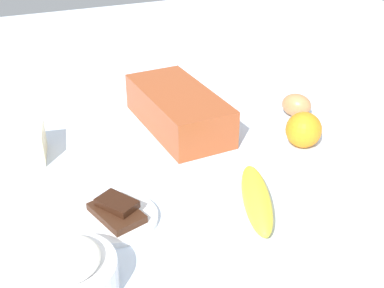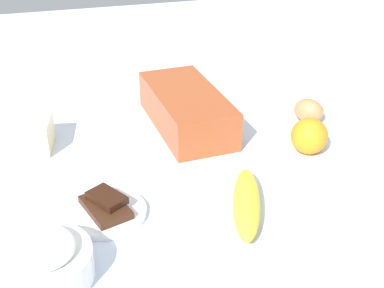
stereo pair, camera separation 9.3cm
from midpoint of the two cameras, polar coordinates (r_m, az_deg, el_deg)
name	(u,v)px [view 1 (the left image)]	position (r m, az deg, el deg)	size (l,w,h in m)	color
ground_plane	(192,167)	(0.95, -2.79, -2.70)	(2.40, 2.40, 0.02)	silver
loaf_pan	(178,109)	(1.06, -4.09, 3.95)	(0.29, 0.15, 0.08)	#9E4723
flour_bowl	(66,272)	(0.70, -17.88, -13.78)	(0.13, 0.13, 0.07)	white
banana	(256,199)	(0.82, 4.11, -6.30)	(0.19, 0.04, 0.04)	yellow
orange_fruit	(304,130)	(1.00, 9.98, 1.53)	(0.07, 0.07, 0.07)	orange
butter_block	(27,143)	(1.01, -20.72, -0.01)	(0.09, 0.06, 0.06)	#F4EDB2
egg_near_butter	(296,105)	(1.12, 9.47, 4.30)	(0.05, 0.05, 0.07)	#B67B4B
chocolate_plate	(117,215)	(0.81, -11.80, -8.04)	(0.13, 0.13, 0.03)	white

